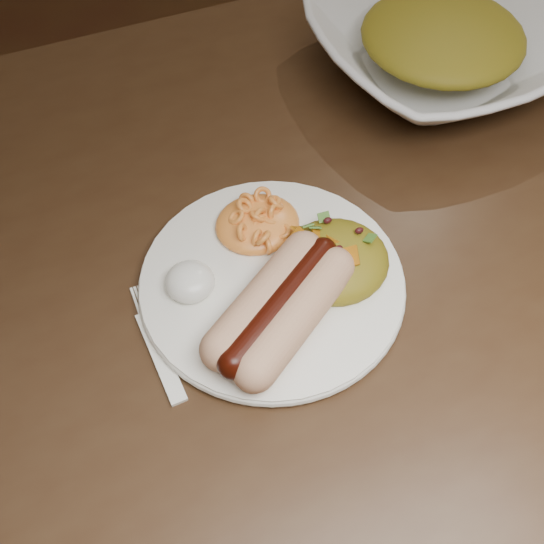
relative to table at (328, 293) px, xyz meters
name	(u,v)px	position (x,y,z in m)	size (l,w,h in m)	color
floor	(304,474)	(0.00, 0.00, -0.66)	(4.00, 4.00, 0.00)	#483317
table	(328,293)	(0.00, 0.00, 0.00)	(1.60, 0.90, 0.75)	black
plate	(272,282)	(-0.08, -0.02, 0.10)	(0.26, 0.26, 0.01)	white
hotdog	(281,306)	(-0.09, -0.07, 0.13)	(0.13, 0.14, 0.04)	#E7AE84
mac_and_cheese	(257,216)	(-0.07, 0.04, 0.12)	(0.09, 0.08, 0.03)	orange
sour_cream	(189,278)	(-0.15, 0.00, 0.12)	(0.05, 0.05, 0.03)	white
taco_salad	(336,254)	(-0.02, -0.03, 0.12)	(0.11, 0.10, 0.05)	#A86813
fork	(160,356)	(-0.20, -0.06, 0.09)	(0.02, 0.14, 0.00)	white
serving_bowl	(440,49)	(0.24, 0.20, 0.13)	(0.30, 0.30, 0.07)	silver
bowl_filling	(442,40)	(0.24, 0.20, 0.14)	(0.20, 0.20, 0.05)	#A86813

